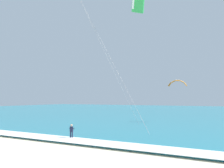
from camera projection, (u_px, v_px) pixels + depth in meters
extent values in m
cube|color=teal|center=(175.00, 111.00, 75.49)|extent=(200.00, 120.00, 0.20)
cube|color=white|center=(68.00, 139.00, 22.94)|extent=(200.00, 2.70, 0.04)
ellipsoid|color=#E04C38|center=(71.00, 139.00, 24.04)|extent=(0.94, 1.46, 0.05)
cube|color=black|center=(73.00, 139.00, 24.25)|extent=(0.17, 0.12, 0.04)
cube|color=black|center=(70.00, 139.00, 23.83)|extent=(0.17, 0.12, 0.04)
cylinder|color=#191E38|center=(70.00, 136.00, 24.07)|extent=(0.14, 0.14, 0.84)
cylinder|color=#191E38|center=(72.00, 136.00, 24.06)|extent=(0.14, 0.14, 0.84)
cube|color=#191E38|center=(71.00, 129.00, 24.11)|extent=(0.39, 0.31, 0.60)
sphere|color=tan|center=(71.00, 125.00, 24.14)|extent=(0.22, 0.22, 0.22)
cylinder|color=#191E38|center=(70.00, 129.00, 24.29)|extent=(0.28, 0.50, 0.22)
cylinder|color=#191E38|center=(73.00, 129.00, 24.26)|extent=(0.28, 0.50, 0.22)
cylinder|color=black|center=(72.00, 128.00, 24.49)|extent=(0.52, 0.24, 0.04)
cube|color=#3F3F42|center=(72.00, 131.00, 24.22)|extent=(0.14, 0.12, 0.10)
cube|color=green|center=(138.00, 5.00, 29.06)|extent=(2.18, 1.33, 2.36)
cube|color=white|center=(134.00, 1.00, 29.09)|extent=(0.80, 1.17, 1.78)
cylinder|color=#B2B2B7|center=(109.00, 55.00, 22.89)|extent=(8.75, 0.12, 15.92)
cylinder|color=#B2B2B7|center=(109.00, 61.00, 26.71)|extent=(5.27, 6.74, 15.92)
cube|color=orange|center=(170.00, 85.00, 42.81)|extent=(0.83, 0.75, 0.82)
cube|color=white|center=(170.00, 84.00, 43.09)|extent=(0.53, 0.25, 0.69)
cube|color=orange|center=(173.00, 82.00, 42.57)|extent=(0.98, 0.83, 0.62)
cube|color=white|center=(173.00, 81.00, 42.85)|extent=(0.72, 0.31, 0.44)
cube|color=orange|center=(178.00, 80.00, 42.37)|extent=(0.96, 0.86, 0.28)
cube|color=white|center=(177.00, 80.00, 42.65)|extent=(0.77, 0.33, 0.10)
cube|color=orange|center=(182.00, 81.00, 42.25)|extent=(0.84, 0.84, 0.62)
cube|color=white|center=(182.00, 81.00, 42.53)|extent=(0.71, 0.30, 0.44)
cube|color=orange|center=(186.00, 84.00, 42.24)|extent=(0.57, 0.78, 0.82)
cube|color=white|center=(185.00, 84.00, 42.52)|extent=(0.49, 0.23, 0.69)
cube|color=white|center=(0.00, 168.00, 13.11)|extent=(0.58, 0.38, 0.06)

